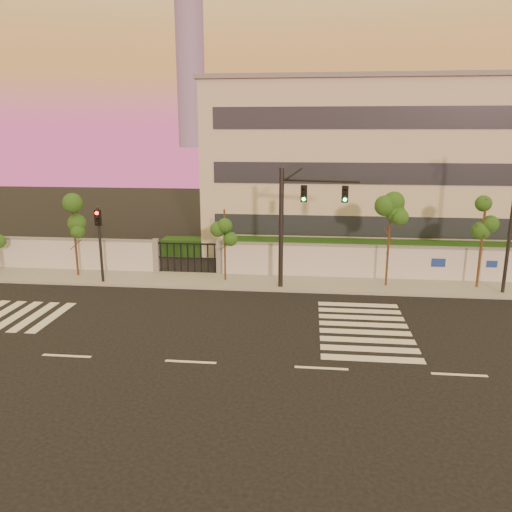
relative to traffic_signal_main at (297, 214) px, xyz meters
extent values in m
plane|color=black|center=(-3.75, -9.62, -4.28)|extent=(120.00, 120.00, 0.00)
cube|color=gray|center=(-3.75, 0.88, -4.20)|extent=(60.00, 3.00, 0.15)
cube|color=#B7B9BE|center=(10.75, 2.38, -3.28)|extent=(31.00, 0.30, 2.00)
cube|color=slate|center=(10.75, 2.38, -2.22)|extent=(31.00, 0.36, 0.12)
cube|color=slate|center=(-8.75, 2.38, -3.18)|extent=(0.35, 0.35, 2.20)
cube|color=slate|center=(-4.75, 2.38, -3.18)|extent=(0.35, 0.35, 2.20)
cube|color=#113710|center=(5.25, 4.88, -3.38)|extent=(20.00, 2.00, 1.80)
cube|color=#113710|center=(-19.75, 4.88, -3.58)|extent=(12.00, 1.80, 1.40)
cube|color=#113710|center=(-6.75, 7.38, -3.68)|extent=(6.00, 1.50, 1.20)
cube|color=beige|center=(5.25, 12.38, 1.72)|extent=(24.00, 12.00, 12.00)
cube|color=#262D38|center=(5.25, 6.36, -1.78)|extent=(22.00, 0.08, 1.40)
cube|color=#262D38|center=(5.25, 6.36, 1.72)|extent=(22.00, 0.08, 1.40)
cube|color=#262D38|center=(5.25, 6.36, 5.22)|extent=(22.00, 0.08, 1.40)
cube|color=slate|center=(5.25, 12.38, 7.82)|extent=(24.40, 12.40, 0.30)
cylinder|color=slate|center=(-68.75, 270.38, 50.72)|extent=(16.00, 16.00, 110.00)
cube|color=silver|center=(-13.25, -5.62, -4.27)|extent=(0.50, 4.00, 0.02)
cube|color=silver|center=(-12.35, -5.62, -4.27)|extent=(0.50, 4.00, 0.02)
cube|color=silver|center=(-11.45, -5.62, -4.27)|extent=(0.50, 4.00, 0.02)
cube|color=silver|center=(3.25, -8.62, -4.27)|extent=(4.00, 0.50, 0.02)
cube|color=silver|center=(3.25, -7.72, -4.27)|extent=(4.00, 0.50, 0.02)
cube|color=silver|center=(3.25, -6.82, -4.27)|extent=(4.00, 0.50, 0.02)
cube|color=silver|center=(3.25, -5.92, -4.27)|extent=(4.00, 0.50, 0.02)
cube|color=silver|center=(3.25, -5.02, -4.27)|extent=(4.00, 0.50, 0.02)
cube|color=silver|center=(3.25, -4.12, -4.27)|extent=(4.00, 0.50, 0.02)
cube|color=silver|center=(3.25, -3.22, -4.27)|extent=(4.00, 0.50, 0.02)
cube|color=silver|center=(3.25, -2.32, -4.27)|extent=(4.00, 0.50, 0.02)
cube|color=silver|center=(-8.75, -9.62, -4.27)|extent=(2.00, 0.15, 0.01)
cube|color=silver|center=(-3.75, -9.62, -4.27)|extent=(2.00, 0.15, 0.01)
cube|color=silver|center=(1.25, -9.62, -4.27)|extent=(2.00, 0.15, 0.01)
cube|color=silver|center=(6.25, -9.62, -4.27)|extent=(2.00, 0.15, 0.01)
cylinder|color=#382314|center=(-13.26, 1.01, -1.86)|extent=(0.13, 0.13, 4.83)
sphere|color=#194814|center=(-13.26, 1.01, -0.41)|extent=(1.23, 1.23, 1.23)
sphere|color=#194814|center=(-12.87, 1.24, -1.14)|extent=(0.94, 0.94, 0.94)
sphere|color=#194814|center=(-13.60, 0.84, -0.89)|extent=(0.90, 0.90, 0.90)
cylinder|color=#382314|center=(-4.16, 0.95, -2.11)|extent=(0.11, 0.11, 4.33)
sphere|color=#194814|center=(-4.16, 0.95, -0.81)|extent=(1.01, 1.01, 1.01)
sphere|color=#194814|center=(-3.84, 1.13, -1.46)|extent=(0.77, 0.77, 0.77)
sphere|color=#194814|center=(-4.44, 0.81, -1.24)|extent=(0.73, 0.73, 0.73)
cylinder|color=#382314|center=(5.10, 0.88, -1.67)|extent=(0.12, 0.12, 5.22)
sphere|color=#194814|center=(5.10, 0.88, -0.10)|extent=(1.12, 1.12, 1.12)
sphere|color=#194814|center=(5.46, 1.09, -0.88)|extent=(0.86, 0.86, 0.86)
sphere|color=#194814|center=(4.80, 0.73, -0.62)|extent=(0.82, 0.82, 0.82)
cylinder|color=#382314|center=(10.15, 1.06, -1.72)|extent=(0.13, 0.13, 5.12)
sphere|color=#194814|center=(10.15, 1.06, -0.18)|extent=(1.20, 1.20, 1.20)
sphere|color=#194814|center=(10.53, 1.28, -0.95)|extent=(0.92, 0.92, 0.92)
sphere|color=#194814|center=(9.82, 0.90, -0.70)|extent=(0.87, 0.87, 0.87)
cylinder|color=black|center=(-0.85, 0.01, -0.89)|extent=(0.26, 0.26, 6.77)
cylinder|color=black|center=(1.22, 0.01, 1.83)|extent=(4.11, 0.89, 0.17)
cube|color=black|center=(0.35, -0.04, 1.13)|extent=(0.38, 0.20, 0.98)
sphere|color=#0CF259|center=(0.35, -0.15, 0.82)|extent=(0.22, 0.22, 0.22)
cube|color=black|center=(2.53, -0.04, 1.13)|extent=(0.38, 0.20, 0.98)
sphere|color=#0CF259|center=(2.53, -0.15, 0.82)|extent=(0.22, 0.22, 0.22)
cylinder|color=black|center=(-11.21, -0.13, -2.02)|extent=(0.16, 0.16, 4.52)
cube|color=black|center=(-11.21, -0.18, -0.36)|extent=(0.35, 0.18, 0.90)
sphere|color=red|center=(-11.21, -0.29, -0.08)|extent=(0.20, 0.20, 0.20)
cylinder|color=black|center=(11.24, 0.22, -0.01)|extent=(0.19, 0.19, 8.53)
camera|label=1|loc=(0.62, -26.90, 4.32)|focal=35.00mm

